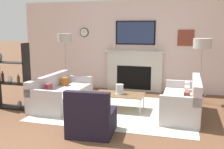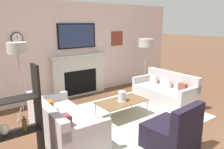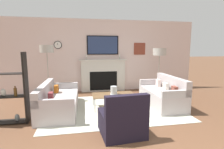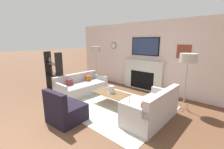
{
  "view_description": "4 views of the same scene",
  "coord_description": "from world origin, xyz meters",
  "px_view_note": "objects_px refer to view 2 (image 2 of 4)",
  "views": [
    {
      "loc": [
        1.45,
        -2.73,
        1.9
      ],
      "look_at": [
        -0.22,
        3.26,
        0.79
      ],
      "focal_mm": 42.0,
      "sensor_mm": 36.0,
      "label": 1
    },
    {
      "loc": [
        -2.97,
        -0.61,
        2.13
      ],
      "look_at": [
        -0.11,
        3.23,
        0.98
      ],
      "focal_mm": 35.0,
      "sensor_mm": 36.0,
      "label": 2
    },
    {
      "loc": [
        -0.88,
        -1.55,
        1.63
      ],
      "look_at": [
        0.07,
        3.56,
        0.85
      ],
      "focal_mm": 28.0,
      "sensor_mm": 36.0,
      "label": 3
    },
    {
      "loc": [
        3.01,
        -0.28,
        1.98
      ],
      "look_at": [
        -0.28,
        3.41,
        0.86
      ],
      "focal_mm": 24.0,
      "sensor_mm": 36.0,
      "label": 4
    }
  ],
  "objects_px": {
    "armchair": "(172,133)",
    "coffee_table": "(122,102)",
    "floor_lamp_left": "(17,49)",
    "shelf_unit": "(8,127)",
    "couch_right": "(165,93)",
    "hurricane_candle": "(122,97)",
    "floor_lamp_right": "(146,44)",
    "couch_left": "(63,124)"
  },
  "relations": [
    {
      "from": "armchair",
      "to": "coffee_table",
      "type": "bearing_deg",
      "value": 85.06
    },
    {
      "from": "floor_lamp_left",
      "to": "shelf_unit",
      "type": "distance_m",
      "value": 1.98
    },
    {
      "from": "couch_right",
      "to": "armchair",
      "type": "distance_m",
      "value": 2.17
    },
    {
      "from": "coffee_table",
      "to": "hurricane_candle",
      "type": "height_order",
      "value": "hurricane_candle"
    },
    {
      "from": "hurricane_candle",
      "to": "floor_lamp_left",
      "type": "xyz_separation_m",
      "value": [
        -1.88,
        1.1,
        1.11
      ]
    },
    {
      "from": "floor_lamp_left",
      "to": "shelf_unit",
      "type": "height_order",
      "value": "floor_lamp_left"
    },
    {
      "from": "hurricane_candle",
      "to": "floor_lamp_right",
      "type": "bearing_deg",
      "value": 31.02
    },
    {
      "from": "coffee_table",
      "to": "shelf_unit",
      "type": "relative_size",
      "value": 0.74
    },
    {
      "from": "armchair",
      "to": "coffee_table",
      "type": "height_order",
      "value": "armchair"
    },
    {
      "from": "couch_left",
      "to": "floor_lamp_left",
      "type": "xyz_separation_m",
      "value": [
        -0.4,
        1.16,
        1.33
      ]
    },
    {
      "from": "hurricane_candle",
      "to": "floor_lamp_left",
      "type": "distance_m",
      "value": 2.45
    },
    {
      "from": "couch_right",
      "to": "couch_left",
      "type": "bearing_deg",
      "value": 179.97
    },
    {
      "from": "hurricane_candle",
      "to": "shelf_unit",
      "type": "distance_m",
      "value": 2.58
    },
    {
      "from": "coffee_table",
      "to": "couch_right",
      "type": "bearing_deg",
      "value": -1.57
    },
    {
      "from": "armchair",
      "to": "hurricane_candle",
      "type": "distance_m",
      "value": 1.56
    },
    {
      "from": "couch_right",
      "to": "floor_lamp_left",
      "type": "height_order",
      "value": "floor_lamp_left"
    },
    {
      "from": "couch_right",
      "to": "floor_lamp_right",
      "type": "xyz_separation_m",
      "value": [
        0.4,
        1.16,
        1.2
      ]
    },
    {
      "from": "couch_right",
      "to": "armchair",
      "type": "xyz_separation_m",
      "value": [
        -1.58,
        -1.49,
        -0.02
      ]
    },
    {
      "from": "couch_right",
      "to": "shelf_unit",
      "type": "height_order",
      "value": "shelf_unit"
    },
    {
      "from": "armchair",
      "to": "floor_lamp_right",
      "type": "distance_m",
      "value": 3.52
    },
    {
      "from": "shelf_unit",
      "to": "armchair",
      "type": "bearing_deg",
      "value": -22.57
    },
    {
      "from": "hurricane_candle",
      "to": "shelf_unit",
      "type": "relative_size",
      "value": 0.14
    },
    {
      "from": "hurricane_candle",
      "to": "floor_lamp_left",
      "type": "relative_size",
      "value": 0.13
    },
    {
      "from": "armchair",
      "to": "hurricane_candle",
      "type": "height_order",
      "value": "armchair"
    },
    {
      "from": "coffee_table",
      "to": "floor_lamp_right",
      "type": "distance_m",
      "value": 2.44
    },
    {
      "from": "shelf_unit",
      "to": "coffee_table",
      "type": "bearing_deg",
      "value": 12.32
    },
    {
      "from": "armchair",
      "to": "shelf_unit",
      "type": "height_order",
      "value": "shelf_unit"
    },
    {
      "from": "coffee_table",
      "to": "hurricane_candle",
      "type": "bearing_deg",
      "value": 64.99
    },
    {
      "from": "coffee_table",
      "to": "floor_lamp_left",
      "type": "relative_size",
      "value": 0.67
    },
    {
      "from": "coffee_table",
      "to": "shelf_unit",
      "type": "height_order",
      "value": "shelf_unit"
    },
    {
      "from": "couch_right",
      "to": "floor_lamp_right",
      "type": "height_order",
      "value": "floor_lamp_right"
    },
    {
      "from": "coffee_table",
      "to": "floor_lamp_right",
      "type": "bearing_deg",
      "value": 31.26
    },
    {
      "from": "hurricane_candle",
      "to": "floor_lamp_left",
      "type": "bearing_deg",
      "value": 149.65
    },
    {
      "from": "hurricane_candle",
      "to": "floor_lamp_right",
      "type": "xyz_separation_m",
      "value": [
        1.84,
        1.1,
        1.02
      ]
    },
    {
      "from": "hurricane_candle",
      "to": "shelf_unit",
      "type": "bearing_deg",
      "value": -167.39
    },
    {
      "from": "coffee_table",
      "to": "shelf_unit",
      "type": "distance_m",
      "value": 2.58
    },
    {
      "from": "couch_left",
      "to": "shelf_unit",
      "type": "relative_size",
      "value": 1.21
    },
    {
      "from": "floor_lamp_right",
      "to": "floor_lamp_left",
      "type": "bearing_deg",
      "value": 180.0
    },
    {
      "from": "coffee_table",
      "to": "floor_lamp_right",
      "type": "height_order",
      "value": "floor_lamp_right"
    },
    {
      "from": "armchair",
      "to": "shelf_unit",
      "type": "bearing_deg",
      "value": 157.43
    },
    {
      "from": "couch_left",
      "to": "hurricane_candle",
      "type": "relative_size",
      "value": 8.32
    },
    {
      "from": "hurricane_candle",
      "to": "coffee_table",
      "type": "bearing_deg",
      "value": -115.01
    }
  ]
}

